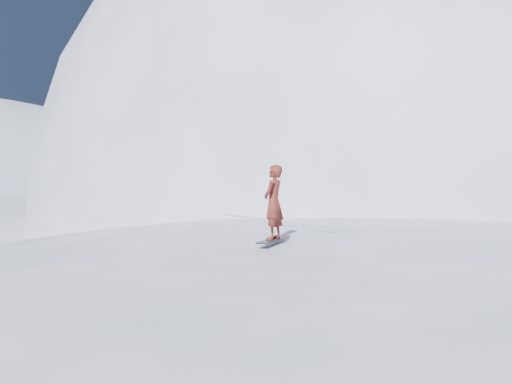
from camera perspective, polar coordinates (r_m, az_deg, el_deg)
ground at (r=14.89m, az=16.54°, el=-13.71°), size 400.00×400.00×0.00m
near_ridge at (r=17.75m, az=12.53°, el=-10.93°), size 36.00×28.00×4.80m
summit_peak at (r=48.52m, az=15.95°, el=-2.14°), size 60.00×56.00×56.00m
peak_shoulder at (r=36.59m, az=7.72°, el=-3.70°), size 28.00×24.00×18.00m
wind_bumps at (r=16.17m, az=9.95°, el=-12.29°), size 16.00×14.40×1.00m
snowboard at (r=13.57m, az=1.76°, el=-4.80°), size 1.27×1.10×0.02m
snowboarder at (r=13.48m, az=1.77°, el=-1.03°), size 0.77×0.73×1.76m
board_tracks at (r=17.74m, az=2.14°, el=-2.93°), size 1.61×5.95×0.04m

